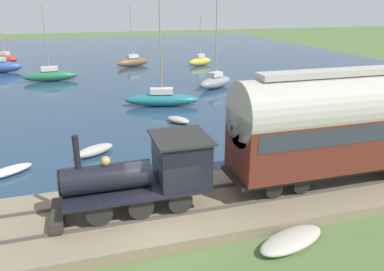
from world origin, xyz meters
TOP-DOWN VIEW (x-y plane):
  - ground_plane at (0.00, 0.00)m, footprint 200.00×200.00m
  - harbor_water at (44.06, 0.00)m, footprint 80.00×80.00m
  - rail_embankment at (1.29, 0.00)m, footprint 4.95×56.00m
  - steam_locomotive at (1.29, 0.24)m, footprint 2.35×5.93m
  - passenger_coach at (1.29, -8.05)m, footprint 2.62×10.14m
  - sailboat_yellow at (36.16, -12.94)m, footprint 2.51×3.83m
  - sailboat_red at (46.08, 12.25)m, footprint 2.88×3.86m
  - sailboat_blue at (38.09, 11.62)m, footprint 1.95×5.14m
  - sailboat_teal at (17.60, -3.68)m, footprint 2.79×6.14m
  - sailboat_brown at (38.04, -4.29)m, footprint 2.84×4.76m
  - sailboat_green at (30.95, 5.55)m, footprint 1.39×5.58m
  - sailboat_gray at (22.63, -10.13)m, footprint 3.33×4.43m
  - rowboat_far_out at (7.09, 6.34)m, footprint 1.91×2.42m
  - rowboat_near_shore at (12.83, -3.79)m, footprint 2.00×1.77m
  - rowboat_off_pier at (8.48, 2.14)m, footprint 1.91×2.44m
  - beached_dinghy at (-1.89, -3.99)m, footprint 1.88×3.00m

SIDE VIEW (x-z plane):
  - ground_plane at x=0.00m, z-range 0.00..0.00m
  - harbor_water at x=44.06m, z-range 0.00..0.01m
  - rowboat_far_out at x=7.09m, z-range 0.01..0.41m
  - beached_dinghy at x=-1.89m, z-range 0.00..0.44m
  - rail_embankment at x=1.29m, z-range -0.06..0.51m
  - rowboat_near_shore at x=12.83m, z-range 0.01..0.45m
  - rowboat_off_pier at x=8.48m, z-range 0.01..0.55m
  - sailboat_teal at x=17.60m, z-range -3.95..5.17m
  - sailboat_yellow at x=36.16m, z-range -2.46..3.73m
  - sailboat_green at x=30.95m, z-range -3.18..4.47m
  - sailboat_red at x=46.08m, z-range -3.58..4.88m
  - sailboat_brown at x=38.04m, z-range -3.15..4.46m
  - sailboat_gray at x=22.63m, z-range -3.59..4.94m
  - sailboat_blue at x=38.09m, z-range -3.95..5.50m
  - steam_locomotive at x=1.29m, z-range 0.51..3.66m
  - passenger_coach at x=1.29m, z-range 0.78..5.68m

